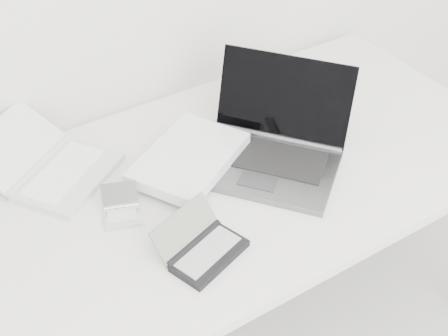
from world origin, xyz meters
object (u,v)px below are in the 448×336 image
palmtop_charcoal (203,248)px  laptop_large (236,152)px  desk (225,187)px  netbook_open_white (53,168)px

palmtop_charcoal → laptop_large: bearing=25.4°
laptop_large → desk: bearing=-103.7°
laptop_large → palmtop_charcoal: size_ratio=2.92×
desk → netbook_open_white: (-0.38, 0.24, 0.07)m
palmtop_charcoal → desk: bearing=28.7°
desk → laptop_large: bearing=24.3°
laptop_large → palmtop_charcoal: 0.33m
laptop_large → palmtop_charcoal: laptop_large is taller
laptop_large → netbook_open_white: size_ratio=1.49×
desk → laptop_large: 0.10m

